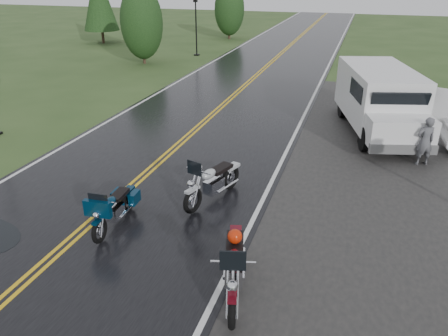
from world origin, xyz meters
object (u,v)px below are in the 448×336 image
motorcycle_red (232,295)px  van_white (368,118)px  motorcycle_teal (98,222)px  person_at_van (425,142)px  motorcycle_silver (192,191)px  lamp_post_far_left (196,26)px

motorcycle_red → van_white: 9.45m
motorcycle_teal → van_white: bearing=50.3°
motorcycle_teal → person_at_van: 10.19m
motorcycle_silver → lamp_post_far_left: size_ratio=0.57×
motorcycle_red → person_at_van: person_at_van is taller
motorcycle_teal → person_at_van: bearing=39.9°
motorcycle_silver → person_at_van: 7.79m
motorcycle_silver → van_white: bearing=72.6°
motorcycle_teal → lamp_post_far_left: 24.16m
person_at_van → lamp_post_far_left: 21.38m
motorcycle_teal → lamp_post_far_left: size_ratio=0.49×
person_at_van → lamp_post_far_left: (-13.88, 16.22, 1.26)m
motorcycle_teal → van_white: 9.53m
van_white → person_at_van: van_white is taller
lamp_post_far_left → motorcycle_teal: bearing=-74.4°
motorcycle_silver → person_at_van: person_at_van is taller
motorcycle_silver → lamp_post_far_left: 22.86m
motorcycle_silver → person_at_van: (5.85, 5.14, 0.10)m
motorcycle_red → motorcycle_teal: bearing=142.3°
motorcycle_teal → motorcycle_silver: bearing=47.1°
van_white → lamp_post_far_left: bearing=113.0°
van_white → lamp_post_far_left: size_ratio=1.52×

